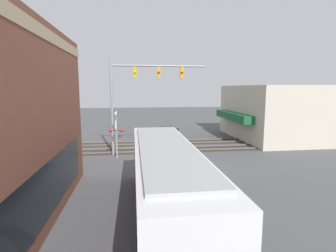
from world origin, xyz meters
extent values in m
plane|color=#4C4C4F|center=(0.00, 0.00, 0.00)|extent=(120.00, 120.00, 0.00)
cube|color=tan|center=(-9.30, 7.65, 7.82)|extent=(18.32, 0.36, 0.50)
cube|color=black|center=(-9.30, 7.55, 1.70)|extent=(15.22, 0.12, 2.20)
cube|color=beige|center=(10.20, -11.23, 2.99)|extent=(11.97, 7.47, 5.97)
cube|color=#19592D|center=(10.20, -6.95, 2.60)|extent=(8.38, 1.20, 0.80)
cube|color=silver|center=(-7.08, 2.80, 1.82)|extent=(11.69, 2.55, 2.79)
cube|color=black|center=(-7.08, 2.80, 2.24)|extent=(11.46, 2.59, 1.17)
cube|color=#194CA5|center=(-7.08, 2.80, 0.59)|extent=(11.46, 2.58, 0.24)
cube|color=#A5A8AA|center=(-7.08, 2.80, 3.27)|extent=(9.94, 2.17, 0.12)
cylinder|color=black|center=(-3.43, 2.80, 0.50)|extent=(1.00, 2.57, 1.00)
cylinder|color=gray|center=(4.72, 5.89, 3.97)|extent=(0.20, 0.20, 7.94)
cylinder|color=gray|center=(4.72, 1.94, 7.54)|extent=(0.16, 7.91, 0.16)
cube|color=gold|center=(4.72, 3.91, 6.99)|extent=(0.30, 0.27, 0.90)
sphere|color=yellow|center=(4.56, 3.91, 6.99)|extent=(0.20, 0.20, 0.20)
cube|color=gold|center=(4.72, 1.94, 6.99)|extent=(0.30, 0.27, 0.90)
sphere|color=red|center=(4.56, 1.94, 6.99)|extent=(0.20, 0.20, 0.20)
cube|color=gold|center=(4.72, -0.04, 6.99)|extent=(0.30, 0.27, 0.90)
sphere|color=red|center=(4.56, -0.04, 6.99)|extent=(0.20, 0.20, 0.20)
cylinder|color=gray|center=(3.68, 5.52, 1.80)|extent=(0.14, 0.14, 3.60)
cube|color=white|center=(3.68, 5.52, 3.10)|extent=(1.41, 0.06, 1.41)
cube|color=white|center=(3.68, 5.52, 3.10)|extent=(1.41, 0.06, 1.41)
cylinder|color=#38383A|center=(3.68, 5.52, 2.30)|extent=(0.08, 0.90, 0.08)
sphere|color=red|center=(3.63, 5.07, 2.30)|extent=(0.28, 0.28, 0.28)
sphere|color=red|center=(3.63, 5.97, 2.30)|extent=(0.28, 0.28, 0.28)
cube|color=#332D28|center=(6.00, 0.00, 0.01)|extent=(2.60, 60.00, 0.03)
cube|color=#6B6056|center=(5.28, 0.00, 0.07)|extent=(0.07, 60.00, 0.15)
cube|color=#6B6056|center=(6.72, 0.00, 0.07)|extent=(0.07, 60.00, 0.15)
cube|color=#332D28|center=(9.20, 0.00, 0.01)|extent=(2.60, 60.00, 0.03)
cube|color=#6B6056|center=(8.48, 0.00, 0.07)|extent=(0.07, 60.00, 0.15)
cube|color=#6B6056|center=(9.92, 0.00, 0.07)|extent=(0.07, 60.00, 0.15)
cube|color=navy|center=(10.79, 0.20, 0.53)|extent=(4.60, 1.80, 0.55)
cube|color=black|center=(10.56, 0.20, 1.13)|extent=(2.53, 1.62, 0.66)
cylinder|color=black|center=(12.21, 0.20, 0.32)|extent=(0.64, 1.82, 0.64)
cylinder|color=black|center=(9.36, 0.20, 0.32)|extent=(0.64, 1.82, 0.64)
camera|label=1|loc=(-17.63, 4.10, 5.69)|focal=28.00mm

